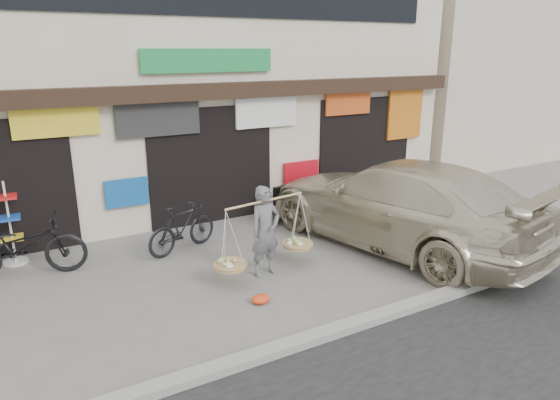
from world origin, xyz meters
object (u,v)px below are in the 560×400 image
street_vendor (265,235)px  bike_0 (22,246)px  display_rack (11,231)px  bike_1 (182,228)px  suv (397,203)px

street_vendor → bike_0: 4.35m
bike_0 → display_rack: bearing=24.2°
bike_0 → bike_1: bearing=-81.9°
street_vendor → bike_1: 2.05m
street_vendor → suv: (3.08, -0.01, 0.12)m
street_vendor → display_rack: street_vendor is taller
suv → display_rack: size_ratio=4.01×
display_rack → street_vendor: bearing=-35.5°
display_rack → bike_1: bearing=-18.6°
bike_0 → bike_1: bike_0 is taller
bike_1 → display_rack: display_rack is taller
street_vendor → display_rack: 4.84m
bike_0 → suv: suv is taller
street_vendor → bike_0: bearing=142.5°
bike_1 → suv: 4.43m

